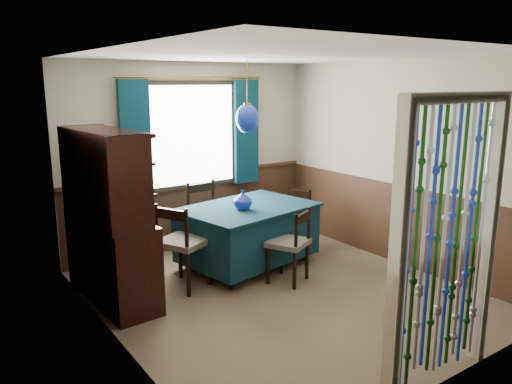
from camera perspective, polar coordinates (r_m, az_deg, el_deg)
floor at (r=5.53m, az=2.91°, el=-11.48°), size 4.00×4.00×0.00m
ceiling at (r=5.06m, az=3.23°, el=15.37°), size 4.00×4.00×0.00m
wall_back at (r=6.81m, az=-7.37°, el=4.00°), size 3.60×0.00×3.60m
wall_front at (r=3.82m, az=21.89°, el=-3.53°), size 3.60×0.00×3.60m
wall_left at (r=4.30m, az=-16.20°, el=-1.38°), size 0.00×4.00×4.00m
wall_right at (r=6.40m, az=15.89°, el=3.08°), size 0.00×4.00×4.00m
wainscot_back at (r=6.95m, az=-7.14°, el=-2.14°), size 3.60×0.00×3.60m
wainscot_front at (r=4.09m, az=20.83°, el=-13.65°), size 3.60×0.00×3.60m
wainscot_left at (r=4.54m, az=-15.43°, el=-10.59°), size 0.00×4.00×4.00m
wainscot_right at (r=6.55m, az=15.42°, el=-3.42°), size 0.00×4.00×4.00m
window at (r=6.73m, az=-7.25°, el=6.48°), size 1.32×0.12×1.42m
doorway at (r=3.91m, az=20.91°, el=-6.17°), size 1.16×0.12×2.18m
dining_table at (r=6.15m, az=-0.96°, el=-4.54°), size 1.76×1.36×0.76m
chair_near at (r=5.67m, az=3.97°, el=-5.89°), size 0.56×0.55×0.86m
chair_far at (r=6.62m, az=-5.51°, el=-2.78°), size 0.50×0.48×0.96m
chair_left at (r=5.54m, az=-8.50°, el=-5.83°), size 0.62×0.63×0.97m
chair_right at (r=6.82m, az=4.44°, el=-2.91°), size 0.53×0.53×0.82m
sideboard at (r=5.37m, az=-16.33°, el=-5.68°), size 0.56×1.40×1.79m
pendant_lamp at (r=5.89m, az=-1.01°, el=8.40°), size 0.27×0.27×0.85m
vase_table at (r=5.89m, az=-1.52°, el=-1.00°), size 0.24×0.24×0.21m
bowl_shelf at (r=5.00m, az=-15.20°, el=0.53°), size 0.26×0.26×0.05m
vase_sideboard at (r=5.62m, az=-17.17°, el=-1.08°), size 0.20×0.20×0.17m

